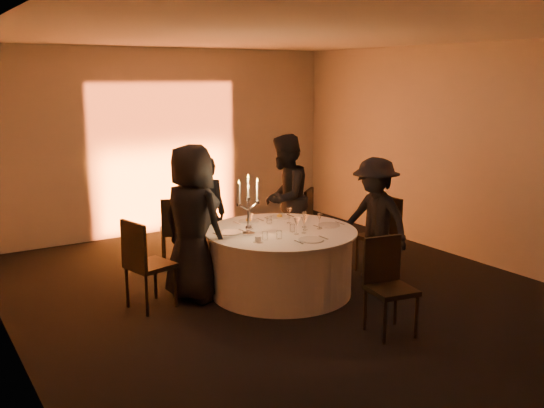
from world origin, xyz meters
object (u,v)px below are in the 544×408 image
chair_front (387,280)px  guest_back_right (285,198)px  banquet_table (281,261)px  chair_back_right (301,217)px  chair_back_left (176,227)px  coffee_cup (258,239)px  guest_back_left (205,214)px  guest_left (193,223)px  guest_right (375,219)px  chair_right (382,230)px  candelabra (248,214)px  chair_left (144,260)px

chair_front → guest_back_right: bearing=89.5°
banquet_table → chair_back_right: bearing=46.8°
chair_back_left → chair_front: 3.32m
banquet_table → coffee_cup: coffee_cup is taller
banquet_table → guest_back_left: 1.32m
chair_front → guest_back_right: 2.65m
guest_back_left → guest_back_right: (1.17, -0.13, 0.11)m
chair_back_right → guest_left: (-2.11, -0.85, 0.37)m
guest_back_right → coffee_cup: bearing=12.4°
coffee_cup → chair_front: bearing=-57.2°
guest_back_left → coffee_cup: (-0.08, -1.50, 0.02)m
chair_front → banquet_table: bearing=110.4°
banquet_table → chair_back_right: size_ratio=1.88×
chair_back_left → guest_right: size_ratio=0.60×
chair_right → guest_back_left: size_ratio=0.64×
chair_front → candelabra: 1.77m
candelabra → chair_back_right: bearing=37.2°
guest_back_right → coffee_cup: (-1.25, -1.37, -0.09)m
guest_back_left → guest_back_right: bearing=-167.1°
chair_right → chair_front: size_ratio=1.03×
banquet_table → chair_left: (-1.58, 0.35, 0.19)m
guest_left → chair_back_left: bearing=-35.6°
chair_back_right → guest_back_left: size_ratio=0.61×
coffee_cup → candelabra: (0.07, 0.33, 0.22)m
guest_back_left → candelabra: (-0.01, -1.17, 0.24)m
chair_right → chair_back_left: bearing=-130.1°
chair_back_right → guest_left: guest_left is taller
guest_right → chair_back_right: bearing=176.2°
chair_left → candelabra: candelabra is taller
chair_right → coffee_cup: 2.09m
guest_right → coffee_cup: bearing=-96.2°
chair_left → guest_right: size_ratio=0.65×
banquet_table → guest_back_left: (-0.42, 1.19, 0.39)m
banquet_table → candelabra: candelabra is taller
chair_right → guest_back_right: guest_back_right is taller
chair_right → guest_back_right: (-0.81, 1.11, 0.32)m
chair_back_right → guest_back_left: 1.57m
chair_front → guest_back_left: guest_back_left is taller
candelabra → banquet_table: bearing=-3.9°
chair_back_left → chair_back_right: bearing=-176.1°
chair_back_right → coffee_cup: bearing=2.4°
chair_left → banquet_table: bearing=-116.2°
guest_left → guest_right: guest_left is taller
chair_back_right → coffee_cup: (-1.64, -1.52, 0.26)m
banquet_table → chair_back_left: bearing=110.2°
chair_front → guest_right: 1.66m
chair_left → coffee_cup: (1.08, -0.65, 0.22)m
chair_left → coffee_cup: chair_left is taller
banquet_table → guest_back_left: bearing=109.2°
banquet_table → candelabra: size_ratio=2.55×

